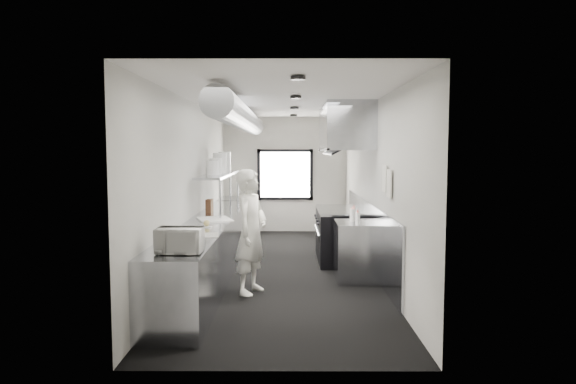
{
  "coord_description": "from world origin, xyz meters",
  "views": [
    {
      "loc": [
        0.11,
        -8.51,
        2.02
      ],
      "look_at": [
        0.08,
        -0.2,
        1.32
      ],
      "focal_mm": 31.94,
      "sensor_mm": 36.0,
      "label": 1
    }
  ],
  "objects_px": {
    "bottle_station": "(357,251)",
    "small_plate": "(207,227)",
    "plate_stack_d": "(224,162)",
    "exhaust_hood": "(345,128)",
    "microwave": "(180,240)",
    "pass_shelf": "(220,175)",
    "plate_stack_c": "(220,163)",
    "squeeze_bottle_a": "(358,219)",
    "squeeze_bottle_d": "(354,215)",
    "cutting_board": "(215,219)",
    "knife_block": "(209,206)",
    "deli_tub_b": "(169,238)",
    "prep_counter": "(210,248)",
    "squeeze_bottle_b": "(357,218)",
    "range": "(341,235)",
    "plate_stack_a": "(213,168)",
    "plate_stack_b": "(216,166)",
    "line_cook": "(251,232)",
    "deli_tub_a": "(175,237)",
    "far_work_table": "(235,217)",
    "squeeze_bottle_c": "(352,215)",
    "squeeze_bottle_e": "(354,213)"
  },
  "relations": [
    {
      "from": "pass_shelf",
      "to": "plate_stack_c",
      "type": "relative_size",
      "value": 7.96
    },
    {
      "from": "prep_counter",
      "to": "microwave",
      "type": "xyz_separation_m",
      "value": [
        0.07,
        -2.55,
        0.59
      ]
    },
    {
      "from": "bottle_station",
      "to": "small_plate",
      "type": "xyz_separation_m",
      "value": [
        -2.23,
        -0.53,
        0.46
      ]
    },
    {
      "from": "bottle_station",
      "to": "microwave",
      "type": "relative_size",
      "value": 1.99
    },
    {
      "from": "line_cook",
      "to": "pass_shelf",
      "type": "bearing_deg",
      "value": 39.75
    },
    {
      "from": "deli_tub_b",
      "to": "squeeze_bottle_d",
      "type": "height_order",
      "value": "squeeze_bottle_d"
    },
    {
      "from": "plate_stack_b",
      "to": "squeeze_bottle_a",
      "type": "height_order",
      "value": "plate_stack_b"
    },
    {
      "from": "bottle_station",
      "to": "cutting_board",
      "type": "distance_m",
      "value": 2.28
    },
    {
      "from": "cutting_board",
      "to": "line_cook",
      "type": "bearing_deg",
      "value": -55.99
    },
    {
      "from": "prep_counter",
      "to": "plate_stack_d",
      "type": "xyz_separation_m",
      "value": [
        -0.06,
        2.34,
        1.32
      ]
    },
    {
      "from": "microwave",
      "to": "squeeze_bottle_d",
      "type": "relative_size",
      "value": 2.45
    },
    {
      "from": "line_cook",
      "to": "squeeze_bottle_d",
      "type": "xyz_separation_m",
      "value": [
        1.54,
        0.86,
        0.12
      ]
    },
    {
      "from": "line_cook",
      "to": "squeeze_bottle_b",
      "type": "xyz_separation_m",
      "value": [
        1.56,
        0.57,
        0.12
      ]
    },
    {
      "from": "exhaust_hood",
      "to": "microwave",
      "type": "xyz_separation_m",
      "value": [
        -2.18,
        -3.75,
        -1.35
      ]
    },
    {
      "from": "pass_shelf",
      "to": "plate_stack_d",
      "type": "bearing_deg",
      "value": 91.22
    },
    {
      "from": "bottle_station",
      "to": "squeeze_bottle_a",
      "type": "xyz_separation_m",
      "value": [
        -0.02,
        -0.26,
        0.54
      ]
    },
    {
      "from": "bottle_station",
      "to": "squeeze_bottle_e",
      "type": "relative_size",
      "value": 4.49
    },
    {
      "from": "bottle_station",
      "to": "plate_stack_b",
      "type": "xyz_separation_m",
      "value": [
        -2.35,
        1.32,
        1.27
      ]
    },
    {
      "from": "range",
      "to": "plate_stack_a",
      "type": "distance_m",
      "value": 2.6
    },
    {
      "from": "deli_tub_a",
      "to": "squeeze_bottle_c",
      "type": "xyz_separation_m",
      "value": [
        2.35,
        1.73,
        0.05
      ]
    },
    {
      "from": "squeeze_bottle_e",
      "to": "plate_stack_b",
      "type": "bearing_deg",
      "value": 155.63
    },
    {
      "from": "deli_tub_a",
      "to": "plate_stack_d",
      "type": "height_order",
      "value": "plate_stack_d"
    },
    {
      "from": "range",
      "to": "line_cook",
      "type": "relative_size",
      "value": 0.92
    },
    {
      "from": "small_plate",
      "to": "knife_block",
      "type": "bearing_deg",
      "value": 97.53
    },
    {
      "from": "deli_tub_b",
      "to": "knife_block",
      "type": "bearing_deg",
      "value": 89.54
    },
    {
      "from": "exhaust_hood",
      "to": "microwave",
      "type": "height_order",
      "value": "exhaust_hood"
    },
    {
      "from": "plate_stack_b",
      "to": "squeeze_bottle_c",
      "type": "distance_m",
      "value": 2.71
    },
    {
      "from": "squeeze_bottle_a",
      "to": "squeeze_bottle_c",
      "type": "xyz_separation_m",
      "value": [
        -0.05,
        0.3,
        0.01
      ]
    },
    {
      "from": "plate_stack_c",
      "to": "squeeze_bottle_c",
      "type": "height_order",
      "value": "plate_stack_c"
    },
    {
      "from": "microwave",
      "to": "exhaust_hood",
      "type": "bearing_deg",
      "value": 60.48
    },
    {
      "from": "plate_stack_d",
      "to": "squeeze_bottle_e",
      "type": "height_order",
      "value": "plate_stack_d"
    },
    {
      "from": "far_work_table",
      "to": "small_plate",
      "type": "distance_m",
      "value": 4.45
    },
    {
      "from": "exhaust_hood",
      "to": "plate_stack_d",
      "type": "xyz_separation_m",
      "value": [
        -2.31,
        1.14,
        -0.62
      ]
    },
    {
      "from": "knife_block",
      "to": "squeeze_bottle_c",
      "type": "distance_m",
      "value": 2.65
    },
    {
      "from": "far_work_table",
      "to": "plate_stack_c",
      "type": "distance_m",
      "value": 2.33
    },
    {
      "from": "prep_counter",
      "to": "squeeze_bottle_b",
      "type": "relative_size",
      "value": 33.84
    },
    {
      "from": "cutting_board",
      "to": "plate_stack_b",
      "type": "height_order",
      "value": "plate_stack_b"
    },
    {
      "from": "plate_stack_c",
      "to": "prep_counter",
      "type": "bearing_deg",
      "value": -87.66
    },
    {
      "from": "prep_counter",
      "to": "deli_tub_b",
      "type": "xyz_separation_m",
      "value": [
        -0.18,
        -1.93,
        0.51
      ]
    },
    {
      "from": "exhaust_hood",
      "to": "plate_stack_c",
      "type": "bearing_deg",
      "value": 166.05
    },
    {
      "from": "microwave",
      "to": "squeeze_bottle_e",
      "type": "relative_size",
      "value": 2.26
    },
    {
      "from": "squeeze_bottle_d",
      "to": "plate_stack_a",
      "type": "bearing_deg",
      "value": 157.7
    },
    {
      "from": "line_cook",
      "to": "plate_stack_a",
      "type": "height_order",
      "value": "plate_stack_a"
    },
    {
      "from": "bottle_station",
      "to": "squeeze_bottle_d",
      "type": "distance_m",
      "value": 0.56
    },
    {
      "from": "bottle_station",
      "to": "microwave",
      "type": "height_order",
      "value": "microwave"
    },
    {
      "from": "small_plate",
      "to": "plate_stack_d",
      "type": "relative_size",
      "value": 0.4
    },
    {
      "from": "bottle_station",
      "to": "knife_block",
      "type": "distance_m",
      "value": 2.8
    },
    {
      "from": "plate_stack_a",
      "to": "plate_stack_c",
      "type": "distance_m",
      "value": 0.89
    },
    {
      "from": "prep_counter",
      "to": "pass_shelf",
      "type": "distance_m",
      "value": 1.85
    },
    {
      "from": "range",
      "to": "squeeze_bottle_b",
      "type": "relative_size",
      "value": 9.02
    }
  ]
}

